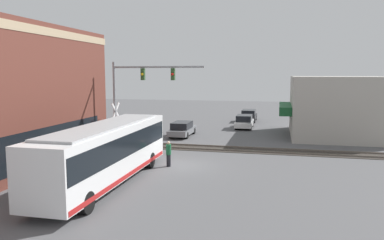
{
  "coord_description": "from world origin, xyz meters",
  "views": [
    {
      "loc": [
        -23.43,
        -6.31,
        6.03
      ],
      "look_at": [
        3.17,
        -0.1,
        2.65
      ],
      "focal_mm": 35.0,
      "sensor_mm": 36.0,
      "label": 1
    }
  ],
  "objects_px": {
    "parked_car_grey": "(182,129)",
    "pedestrian_at_crossing": "(145,138)",
    "city_bus": "(106,151)",
    "pedestrian_near_bus": "(169,154)",
    "parked_car_white": "(244,122)",
    "crossing_signal": "(116,121)",
    "parked_car_black": "(249,116)"
  },
  "relations": [
    {
      "from": "parked_car_white",
      "to": "pedestrian_at_crossing",
      "type": "distance_m",
      "value": 15.07
    },
    {
      "from": "parked_car_white",
      "to": "parked_car_black",
      "type": "height_order",
      "value": "parked_car_black"
    },
    {
      "from": "crossing_signal",
      "to": "pedestrian_near_bus",
      "type": "relative_size",
      "value": 2.27
    },
    {
      "from": "crossing_signal",
      "to": "parked_car_grey",
      "type": "relative_size",
      "value": 0.79
    },
    {
      "from": "pedestrian_near_bus",
      "to": "crossing_signal",
      "type": "bearing_deg",
      "value": 52.76
    },
    {
      "from": "parked_car_grey",
      "to": "parked_car_black",
      "type": "distance_m",
      "value": 14.05
    },
    {
      "from": "city_bus",
      "to": "crossing_signal",
      "type": "bearing_deg",
      "value": 21.41
    },
    {
      "from": "city_bus",
      "to": "parked_car_black",
      "type": "distance_m",
      "value": 29.89
    },
    {
      "from": "city_bus",
      "to": "pedestrian_at_crossing",
      "type": "distance_m",
      "value": 9.8
    },
    {
      "from": "pedestrian_at_crossing",
      "to": "pedestrian_near_bus",
      "type": "bearing_deg",
      "value": -145.59
    },
    {
      "from": "city_bus",
      "to": "pedestrian_near_bus",
      "type": "bearing_deg",
      "value": -25.72
    },
    {
      "from": "crossing_signal",
      "to": "parked_car_grey",
      "type": "distance_m",
      "value": 8.51
    },
    {
      "from": "crossing_signal",
      "to": "pedestrian_near_bus",
      "type": "height_order",
      "value": "crossing_signal"
    },
    {
      "from": "city_bus",
      "to": "parked_car_grey",
      "type": "distance_m",
      "value": 16.44
    },
    {
      "from": "parked_car_grey",
      "to": "pedestrian_at_crossing",
      "type": "relative_size",
      "value": 2.69
    },
    {
      "from": "parked_car_black",
      "to": "pedestrian_near_bus",
      "type": "relative_size",
      "value": 2.9
    },
    {
      "from": "parked_car_grey",
      "to": "pedestrian_near_bus",
      "type": "distance_m",
      "value": 12.08
    },
    {
      "from": "pedestrian_at_crossing",
      "to": "parked_car_white",
      "type": "bearing_deg",
      "value": -26.62
    },
    {
      "from": "parked_car_black",
      "to": "city_bus",
      "type": "bearing_deg",
      "value": 169.58
    },
    {
      "from": "parked_car_grey",
      "to": "parked_car_white",
      "type": "distance_m",
      "value": 8.63
    },
    {
      "from": "parked_car_grey",
      "to": "pedestrian_near_bus",
      "type": "bearing_deg",
      "value": -169.63
    },
    {
      "from": "pedestrian_at_crossing",
      "to": "parked_car_black",
      "type": "bearing_deg",
      "value": -18.91
    },
    {
      "from": "pedestrian_near_bus",
      "to": "parked_car_grey",
      "type": "bearing_deg",
      "value": 10.37
    },
    {
      "from": "city_bus",
      "to": "parked_car_grey",
      "type": "height_order",
      "value": "city_bus"
    },
    {
      "from": "crossing_signal",
      "to": "parked_car_white",
      "type": "distance_m",
      "value": 16.93
    },
    {
      "from": "pedestrian_near_bus",
      "to": "parked_car_white",
      "type": "bearing_deg",
      "value": -9.83
    },
    {
      "from": "parked_car_black",
      "to": "pedestrian_at_crossing",
      "type": "height_order",
      "value": "pedestrian_at_crossing"
    },
    {
      "from": "parked_car_grey",
      "to": "parked_car_white",
      "type": "height_order",
      "value": "parked_car_white"
    },
    {
      "from": "city_bus",
      "to": "pedestrian_at_crossing",
      "type": "xyz_separation_m",
      "value": [
        9.66,
        1.35,
        -0.91
      ]
    },
    {
      "from": "crossing_signal",
      "to": "pedestrian_near_bus",
      "type": "bearing_deg",
      "value": -127.24
    },
    {
      "from": "parked_car_grey",
      "to": "parked_car_white",
      "type": "bearing_deg",
      "value": -38.72
    },
    {
      "from": "parked_car_grey",
      "to": "pedestrian_at_crossing",
      "type": "bearing_deg",
      "value": 168.65
    }
  ]
}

